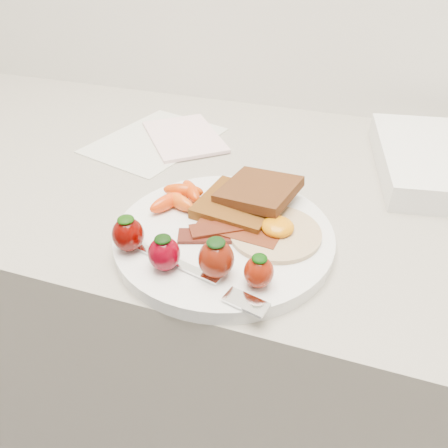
% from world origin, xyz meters
% --- Properties ---
extents(counter, '(2.00, 0.60, 0.90)m').
position_xyz_m(counter, '(0.00, 1.70, 0.45)').
color(counter, gray).
rests_on(counter, ground).
extents(plate, '(0.27, 0.27, 0.02)m').
position_xyz_m(plate, '(-0.01, 1.53, 0.91)').
color(plate, white).
rests_on(plate, counter).
extents(toast_lower, '(0.11, 0.11, 0.01)m').
position_xyz_m(toast_lower, '(-0.01, 1.58, 0.93)').
color(toast_lower, '#471805').
rests_on(toast_lower, plate).
extents(toast_upper, '(0.11, 0.11, 0.02)m').
position_xyz_m(toast_upper, '(0.02, 1.60, 0.94)').
color(toast_upper, black).
rests_on(toast_upper, toast_lower).
extents(fried_egg, '(0.15, 0.15, 0.02)m').
position_xyz_m(fried_egg, '(0.05, 1.54, 0.92)').
color(fried_egg, beige).
rests_on(fried_egg, plate).
extents(bacon_strips, '(0.12, 0.09, 0.01)m').
position_xyz_m(bacon_strips, '(0.00, 1.52, 0.92)').
color(bacon_strips, black).
rests_on(bacon_strips, plate).
extents(baby_carrots, '(0.06, 0.09, 0.02)m').
position_xyz_m(baby_carrots, '(-0.08, 1.57, 0.93)').
color(baby_carrots, '#CC3C07').
rests_on(baby_carrots, plate).
extents(strawberries, '(0.19, 0.05, 0.05)m').
position_xyz_m(strawberries, '(-0.03, 1.45, 0.94)').
color(strawberries, '#4C0300').
rests_on(strawberries, plate).
extents(fork, '(0.17, 0.07, 0.00)m').
position_xyz_m(fork, '(0.00, 1.44, 0.92)').
color(fork, white).
rests_on(fork, plate).
extents(paper_sheet, '(0.22, 0.26, 0.00)m').
position_xyz_m(paper_sheet, '(-0.22, 1.77, 0.90)').
color(paper_sheet, silver).
rests_on(paper_sheet, counter).
extents(notepad, '(0.20, 0.20, 0.01)m').
position_xyz_m(notepad, '(-0.17, 1.79, 0.91)').
color(notepad, '#FED4D9').
rests_on(notepad, paper_sheet).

